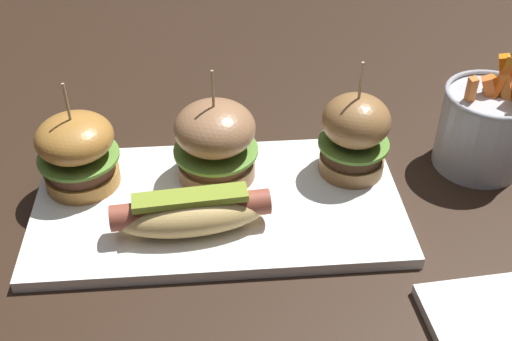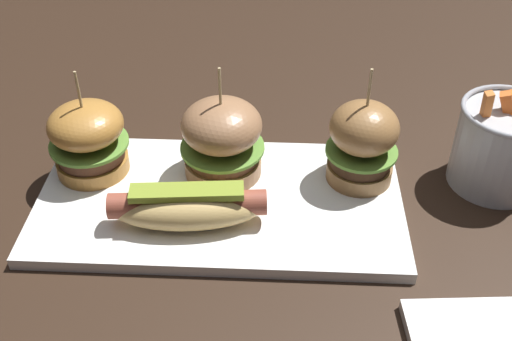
# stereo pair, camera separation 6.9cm
# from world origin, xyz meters

# --- Properties ---
(ground_plane) EXTENTS (3.00, 3.00, 0.00)m
(ground_plane) POSITION_xyz_m (0.00, 0.00, 0.00)
(ground_plane) COLOR black
(platter_main) EXTENTS (0.42, 0.22, 0.01)m
(platter_main) POSITION_xyz_m (0.00, 0.00, 0.01)
(platter_main) COLOR white
(platter_main) RESTS_ON ground
(hot_dog) EXTENTS (0.17, 0.07, 0.05)m
(hot_dog) POSITION_xyz_m (-0.03, -0.04, 0.04)
(hot_dog) COLOR tan
(hot_dog) RESTS_ON platter_main
(slider_left) EXTENTS (0.09, 0.09, 0.13)m
(slider_left) POSITION_xyz_m (-0.16, 0.04, 0.06)
(slider_left) COLOR #B07734
(slider_left) RESTS_ON platter_main
(slider_center) EXTENTS (0.10, 0.10, 0.14)m
(slider_center) POSITION_xyz_m (-0.00, 0.05, 0.06)
(slider_center) COLOR #9D6E4A
(slider_center) RESTS_ON platter_main
(slider_right) EXTENTS (0.08, 0.08, 0.15)m
(slider_right) POSITION_xyz_m (0.16, 0.04, 0.07)
(slider_right) COLOR olive
(slider_right) RESTS_ON platter_main
(fries_bucket) EXTENTS (0.11, 0.11, 0.15)m
(fries_bucket) POSITION_xyz_m (0.33, 0.06, 0.06)
(fries_bucket) COLOR #B7BABF
(fries_bucket) RESTS_ON ground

